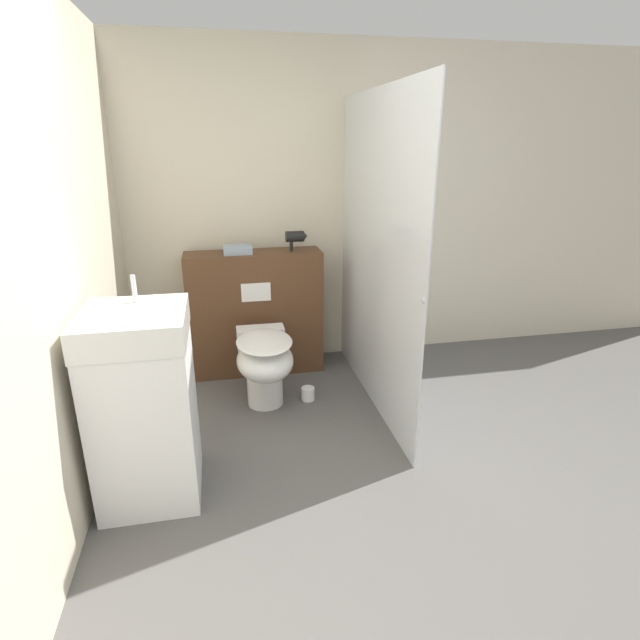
% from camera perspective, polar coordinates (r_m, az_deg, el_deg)
% --- Properties ---
extents(ground_plane, '(12.00, 12.00, 0.00)m').
position_cam_1_polar(ground_plane, '(2.57, 5.65, -23.75)').
color(ground_plane, '#565451').
extents(wall_back, '(8.00, 0.06, 2.50)m').
position_cam_1_polar(wall_back, '(4.08, -3.13, 12.43)').
color(wall_back, beige).
rests_on(wall_back, ground_plane).
extents(partition_panel, '(1.04, 0.30, 0.98)m').
position_cam_1_polar(partition_panel, '(3.98, -7.37, 0.81)').
color(partition_panel, '#51331E').
rests_on(partition_panel, ground_plane).
extents(shower_glass, '(0.04, 1.72, 2.08)m').
position_cam_1_polar(shower_glass, '(3.35, 6.37, 7.11)').
color(shower_glass, silver).
rests_on(shower_glass, ground_plane).
extents(toilet, '(0.38, 0.63, 0.52)m').
position_cam_1_polar(toilet, '(3.46, -6.36, -4.85)').
color(toilet, white).
rests_on(toilet, ground_plane).
extents(sink_vanity, '(0.49, 0.53, 1.15)m').
position_cam_1_polar(sink_vanity, '(2.71, -19.43, -9.21)').
color(sink_vanity, white).
rests_on(sink_vanity, ground_plane).
extents(hair_drier, '(0.17, 0.08, 0.15)m').
position_cam_1_polar(hair_drier, '(3.85, -2.78, 9.46)').
color(hair_drier, black).
rests_on(hair_drier, partition_panel).
extents(folded_towel, '(0.21, 0.15, 0.06)m').
position_cam_1_polar(folded_towel, '(3.81, -9.39, 7.93)').
color(folded_towel, '#8C9EAD').
rests_on(folded_towel, partition_panel).
extents(spare_toilet_roll, '(0.10, 0.10, 0.10)m').
position_cam_1_polar(spare_toilet_roll, '(3.65, -1.39, -8.42)').
color(spare_toilet_roll, white).
rests_on(spare_toilet_roll, ground_plane).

